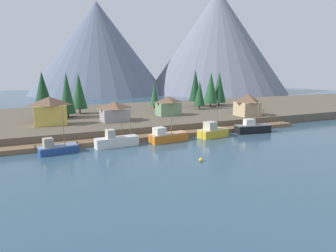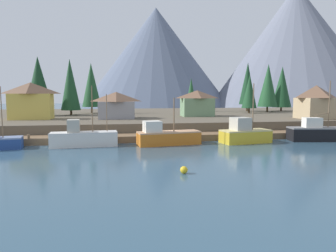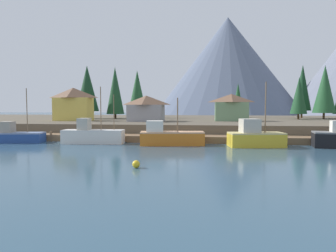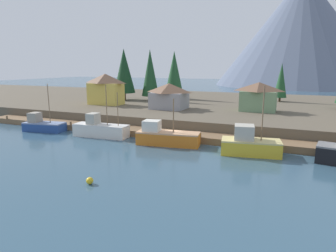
{
  "view_description": "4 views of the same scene",
  "coord_description": "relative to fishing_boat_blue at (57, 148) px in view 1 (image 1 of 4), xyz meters",
  "views": [
    {
      "loc": [
        -28.45,
        -62.87,
        15.81
      ],
      "look_at": [
        1.22,
        1.13,
        2.95
      ],
      "focal_mm": 32.27,
      "sensor_mm": 36.0,
      "label": 1
    },
    {
      "loc": [
        -7.45,
        -45.25,
        7.23
      ],
      "look_at": [
        0.77,
        3.87,
        2.08
      ],
      "focal_mm": 32.41,
      "sensor_mm": 36.0,
      "label": 2
    },
    {
      "loc": [
        4.75,
        -44.58,
        5.54
      ],
      "look_at": [
        -1.14,
        1.12,
        2.52
      ],
      "focal_mm": 31.85,
      "sensor_mm": 36.0,
      "label": 3
    },
    {
      "loc": [
        15.97,
        -40.45,
        11.3
      ],
      "look_at": [
        -1.96,
        2.16,
        1.84
      ],
      "focal_mm": 31.4,
      "sensor_mm": 36.0,
      "label": 4
    }
  ],
  "objects": [
    {
      "name": "house_grey",
      "position": [
        16.53,
        18.38,
        4.18
      ],
      "size": [
        7.28,
        6.24,
        5.31
      ],
      "color": "gray",
      "rests_on": "shoreline_bank"
    },
    {
      "name": "fishing_boat_yellow",
      "position": [
        35.6,
        -0.28,
        0.33
      ],
      "size": [
        7.87,
        4.41,
        8.93
      ],
      "rotation": [
        0.0,
        0.0,
        0.17
      ],
      "color": "gold",
      "rests_on": "ground_plane"
    },
    {
      "name": "house_yellow",
      "position": [
        0.34,
        19.0,
        5.08
      ],
      "size": [
        7.97,
        4.45,
        7.09
      ],
      "color": "gold",
      "rests_on": "shoreline_bank"
    },
    {
      "name": "conifer_back_left",
      "position": [
        57.39,
        34.54,
        8.73
      ],
      "size": [
        5.28,
        5.28,
        13.05
      ],
      "color": "#4C3823",
      "rests_on": "shoreline_bank"
    },
    {
      "name": "shoreline_bank",
      "position": [
        24.17,
        34.14,
        0.21
      ],
      "size": [
        400.0,
        56.0,
        2.5
      ],
      "primitive_type": "cube",
      "color": "brown",
      "rests_on": "ground_plane"
    },
    {
      "name": "conifer_near_left",
      "position": [
        10.27,
        36.99,
        8.67
      ],
      "size": [
        4.82,
        4.82,
        12.78
      ],
      "color": "#4C3823",
      "rests_on": "shoreline_bank"
    },
    {
      "name": "house_green",
      "position": [
        34.15,
        21.94,
        4.38
      ],
      "size": [
        7.12,
        4.85,
        5.71
      ],
      "color": "#6B8E66",
      "rests_on": "shoreline_bank"
    },
    {
      "name": "conifer_back_right",
      "position": [
        5.96,
        30.95,
        8.55
      ],
      "size": [
        4.49,
        4.49,
        13.05
      ],
      "color": "#4C3823",
      "rests_on": "shoreline_bank"
    },
    {
      "name": "conifer_mid_left",
      "position": [
        50.39,
        30.86,
        7.09
      ],
      "size": [
        3.84,
        3.84,
        9.96
      ],
      "color": "#4C3823",
      "rests_on": "shoreline_bank"
    },
    {
      "name": "channel_buoy",
      "position": [
        22.66,
        -16.46,
        -0.69
      ],
      "size": [
        0.7,
        0.7,
        0.7
      ],
      "primitive_type": "sphere",
      "color": "gold",
      "rests_on": "ground_plane"
    },
    {
      "name": "mountain_central_peak",
      "position": [
        124.92,
        131.95,
        35.69
      ],
      "size": [
        102.9,
        102.9,
        73.46
      ],
      "primitive_type": "cone",
      "color": "slate",
      "rests_on": "ground_plane"
    },
    {
      "name": "ground_plane",
      "position": [
        24.17,
        22.14,
        -1.54
      ],
      "size": [
        400.0,
        400.0,
        1.0
      ],
      "primitive_type": "cube",
      "color": "#335166"
    },
    {
      "name": "conifer_near_right",
      "position": [
        64.14,
        39.08,
        8.47
      ],
      "size": [
        5.55,
        5.55,
        12.9
      ],
      "color": "#4C3823",
      "rests_on": "shoreline_bank"
    },
    {
      "name": "fishing_boat_blue",
      "position": [
        0.0,
        0.0,
        0.0
      ],
      "size": [
        7.51,
        3.88,
        8.34
      ],
      "rotation": [
        0.0,
        0.0,
        0.16
      ],
      "color": "navy",
      "rests_on": "ground_plane"
    },
    {
      "name": "fishing_boat_white",
      "position": [
        11.92,
        0.36,
        0.19
      ],
      "size": [
        9.26,
        3.28,
        8.5
      ],
      "rotation": [
        0.0,
        0.0,
        0.07
      ],
      "color": "silver",
      "rests_on": "ground_plane"
    },
    {
      "name": "conifer_far_left",
      "position": [
        -0.58,
        28.94,
        9.01
      ],
      "size": [
        5.61,
        5.61,
        13.23
      ],
      "color": "#4C3823",
      "rests_on": "shoreline_bank"
    },
    {
      "name": "dock",
      "position": [
        24.17,
        4.13,
        -0.54
      ],
      "size": [
        80.0,
        4.0,
        1.6
      ],
      "color": "brown",
      "rests_on": "ground_plane"
    },
    {
      "name": "house_tan",
      "position": [
        55.57,
        11.42,
        4.84
      ],
      "size": [
        6.53,
        5.94,
        6.6
      ],
      "color": "tan",
      "rests_on": "shoreline_bank"
    },
    {
      "name": "mountain_west_peak",
      "position": [
        42.14,
        155.83,
        30.38
      ],
      "size": [
        95.19,
        95.19,
        62.83
      ],
      "primitive_type": "cone",
      "color": "slate",
      "rests_on": "ground_plane"
    },
    {
      "name": "conifer_centre",
      "position": [
        53.81,
        39.84,
        9.42
      ],
      "size": [
        4.59,
        4.59,
        13.96
      ],
      "color": "#4C3823",
      "rests_on": "shoreline_bank"
    },
    {
      "name": "fishing_boat_black",
      "position": [
        47.87,
        -0.25,
        0.23
      ],
      "size": [
        9.47,
        4.47,
        9.4
      ],
      "rotation": [
        0.0,
        0.0,
        -0.16
      ],
      "color": "black",
      "rests_on": "ground_plane"
    },
    {
      "name": "conifer_mid_right",
      "position": [
        37.44,
        40.96,
        6.71
      ],
      "size": [
        3.16,
        3.16,
        9.5
      ],
      "color": "#4C3823",
      "rests_on": "shoreline_bank"
    },
    {
      "name": "fishing_boat_orange",
      "position": [
        23.71,
        -0.09,
        0.19
      ],
      "size": [
        9.41,
        4.06,
        6.8
      ],
      "rotation": [
        0.0,
        0.0,
        0.14
      ],
      "color": "#CC6B1E",
      "rests_on": "ground_plane"
    }
  ]
}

